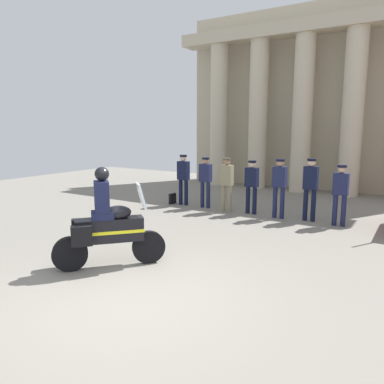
{
  "coord_description": "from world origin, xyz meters",
  "views": [
    {
      "loc": [
        3.69,
        -4.04,
        2.6
      ],
      "look_at": [
        -1.07,
        3.58,
        1.04
      ],
      "focal_mm": 34.93,
      "sensor_mm": 36.0,
      "label": 1
    }
  ],
  "objects_px": {
    "officer_in_row_1": "(205,178)",
    "officer_in_row_6": "(341,190)",
    "briefcase_on_ground": "(172,199)",
    "officer_in_row_5": "(310,184)",
    "officer_in_row_0": "(183,176)",
    "officer_in_row_2": "(227,180)",
    "motorcycle_with_rider": "(106,226)",
    "officer_in_row_4": "(279,183)",
    "officer_in_row_3": "(252,183)"
  },
  "relations": [
    {
      "from": "officer_in_row_1",
      "to": "officer_in_row_6",
      "type": "relative_size",
      "value": 1.01
    },
    {
      "from": "briefcase_on_ground",
      "to": "officer_in_row_5",
      "type": "bearing_deg",
      "value": 0.73
    },
    {
      "from": "officer_in_row_0",
      "to": "officer_in_row_1",
      "type": "xyz_separation_m",
      "value": [
        0.86,
        -0.01,
        -0.03
      ]
    },
    {
      "from": "officer_in_row_1",
      "to": "briefcase_on_ground",
      "type": "bearing_deg",
      "value": 2.29
    },
    {
      "from": "officer_in_row_1",
      "to": "officer_in_row_2",
      "type": "distance_m",
      "value": 0.84
    },
    {
      "from": "motorcycle_with_rider",
      "to": "briefcase_on_ground",
      "type": "bearing_deg",
      "value": 65.04
    },
    {
      "from": "officer_in_row_4",
      "to": "officer_in_row_5",
      "type": "xyz_separation_m",
      "value": [
        0.85,
        0.13,
        0.02
      ]
    },
    {
      "from": "officer_in_row_0",
      "to": "officer_in_row_1",
      "type": "relative_size",
      "value": 1.03
    },
    {
      "from": "officer_in_row_5",
      "to": "motorcycle_with_rider",
      "type": "distance_m",
      "value": 6.05
    },
    {
      "from": "officer_in_row_2",
      "to": "officer_in_row_5",
      "type": "relative_size",
      "value": 0.95
    },
    {
      "from": "officer_in_row_0",
      "to": "officer_in_row_1",
      "type": "height_order",
      "value": "officer_in_row_0"
    },
    {
      "from": "officer_in_row_0",
      "to": "officer_in_row_2",
      "type": "bearing_deg",
      "value": 176.24
    },
    {
      "from": "officer_in_row_2",
      "to": "officer_in_row_6",
      "type": "xyz_separation_m",
      "value": [
        3.34,
        0.03,
        -0.02
      ]
    },
    {
      "from": "officer_in_row_0",
      "to": "officer_in_row_3",
      "type": "height_order",
      "value": "officer_in_row_0"
    },
    {
      "from": "officer_in_row_0",
      "to": "officer_in_row_2",
      "type": "distance_m",
      "value": 1.7
    },
    {
      "from": "officer_in_row_0",
      "to": "motorcycle_with_rider",
      "type": "bearing_deg",
      "value": 109.88
    },
    {
      "from": "officer_in_row_5",
      "to": "officer_in_row_6",
      "type": "xyz_separation_m",
      "value": [
        0.82,
        -0.12,
        -0.07
      ]
    },
    {
      "from": "officer_in_row_2",
      "to": "officer_in_row_3",
      "type": "height_order",
      "value": "officer_in_row_2"
    },
    {
      "from": "officer_in_row_1",
      "to": "briefcase_on_ground",
      "type": "distance_m",
      "value": 1.51
    },
    {
      "from": "officer_in_row_1",
      "to": "officer_in_row_3",
      "type": "relative_size",
      "value": 1.02
    },
    {
      "from": "officer_in_row_0",
      "to": "officer_in_row_2",
      "type": "relative_size",
      "value": 1.01
    },
    {
      "from": "officer_in_row_1",
      "to": "officer_in_row_5",
      "type": "bearing_deg",
      "value": -178.87
    },
    {
      "from": "officer_in_row_6",
      "to": "briefcase_on_ground",
      "type": "relative_size",
      "value": 4.54
    },
    {
      "from": "officer_in_row_2",
      "to": "officer_in_row_6",
      "type": "bearing_deg",
      "value": -178.79
    },
    {
      "from": "officer_in_row_5",
      "to": "officer_in_row_0",
      "type": "bearing_deg",
      "value": 0.95
    },
    {
      "from": "officer_in_row_6",
      "to": "motorcycle_with_rider",
      "type": "relative_size",
      "value": 0.86
    },
    {
      "from": "officer_in_row_4",
      "to": "officer_in_row_1",
      "type": "bearing_deg",
      "value": -1.67
    },
    {
      "from": "officer_in_row_1",
      "to": "officer_in_row_6",
      "type": "distance_m",
      "value": 4.17
    },
    {
      "from": "officer_in_row_4",
      "to": "briefcase_on_ground",
      "type": "relative_size",
      "value": 4.76
    },
    {
      "from": "officer_in_row_1",
      "to": "officer_in_row_5",
      "type": "xyz_separation_m",
      "value": [
        3.35,
        0.02,
        0.06
      ]
    },
    {
      "from": "officer_in_row_3",
      "to": "officer_in_row_5",
      "type": "xyz_separation_m",
      "value": [
        1.74,
        0.03,
        0.08
      ]
    },
    {
      "from": "officer_in_row_6",
      "to": "motorcycle_with_rider",
      "type": "xyz_separation_m",
      "value": [
        -3.09,
        -5.48,
        -0.17
      ]
    },
    {
      "from": "officer_in_row_3",
      "to": "officer_in_row_6",
      "type": "xyz_separation_m",
      "value": [
        2.56,
        -0.1,
        0.01
      ]
    },
    {
      "from": "officer_in_row_4",
      "to": "officer_in_row_0",
      "type": "bearing_deg",
      "value": -1.17
    },
    {
      "from": "officer_in_row_0",
      "to": "officer_in_row_6",
      "type": "distance_m",
      "value": 5.03
    },
    {
      "from": "officer_in_row_1",
      "to": "officer_in_row_0",
      "type": "bearing_deg",
      "value": 0.28
    },
    {
      "from": "officer_in_row_3",
      "to": "officer_in_row_5",
      "type": "distance_m",
      "value": 1.74
    },
    {
      "from": "officer_in_row_0",
      "to": "officer_in_row_3",
      "type": "xyz_separation_m",
      "value": [
        2.47,
        -0.01,
        -0.05
      ]
    },
    {
      "from": "officer_in_row_6",
      "to": "motorcycle_with_rider",
      "type": "bearing_deg",
      "value": 61.26
    },
    {
      "from": "officer_in_row_0",
      "to": "briefcase_on_ground",
      "type": "bearing_deg",
      "value": 6.35
    },
    {
      "from": "officer_in_row_6",
      "to": "briefcase_on_ground",
      "type": "xyz_separation_m",
      "value": [
        -5.46,
        0.06,
        -0.78
      ]
    },
    {
      "from": "officer_in_row_2",
      "to": "officer_in_row_5",
      "type": "xyz_separation_m",
      "value": [
        2.52,
        0.15,
        0.05
      ]
    },
    {
      "from": "officer_in_row_2",
      "to": "officer_in_row_1",
      "type": "bearing_deg",
      "value": -7.88
    },
    {
      "from": "officer_in_row_5",
      "to": "briefcase_on_ground",
      "type": "bearing_deg",
      "value": 1.45
    },
    {
      "from": "officer_in_row_5",
      "to": "officer_in_row_2",
      "type": "bearing_deg",
      "value": 4.12
    },
    {
      "from": "officer_in_row_4",
      "to": "briefcase_on_ground",
      "type": "bearing_deg",
      "value": -0.33
    },
    {
      "from": "officer_in_row_6",
      "to": "officer_in_row_2",
      "type": "bearing_deg",
      "value": 1.21
    },
    {
      "from": "officer_in_row_2",
      "to": "motorcycle_with_rider",
      "type": "relative_size",
      "value": 0.88
    },
    {
      "from": "officer_in_row_3",
      "to": "briefcase_on_ground",
      "type": "distance_m",
      "value": 3.0
    },
    {
      "from": "officer_in_row_1",
      "to": "officer_in_row_2",
      "type": "relative_size",
      "value": 0.98
    }
  ]
}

